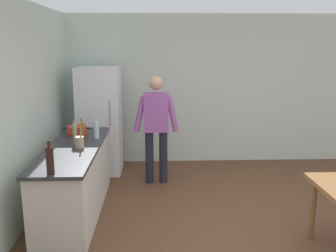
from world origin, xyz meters
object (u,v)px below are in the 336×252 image
utensil_jar (80,141)px  bottle_water_clear (96,130)px  cooking_pot (77,130)px  person (156,123)px  bottle_oil_amber (82,130)px  bottle_vinegar_tall (75,134)px  refrigerator (100,121)px  bottle_wine_dark (50,160)px

utensil_jar → bottle_water_clear: bearing=72.5°
bottle_water_clear → cooking_pot: bearing=139.2°
utensil_jar → person: bearing=48.7°
bottle_oil_amber → bottle_vinegar_tall: (-0.03, -0.32, 0.02)m
bottle_vinegar_tall → bottle_water_clear: 0.36m
person → bottle_water_clear: size_ratio=5.67×
person → cooking_pot: size_ratio=4.25×
refrigerator → cooking_pot: refrigerator is taller
refrigerator → bottle_vinegar_tall: size_ratio=5.62×
refrigerator → bottle_wine_dark: bearing=-92.5°
person → bottle_water_clear: bearing=-141.7°
bottle_vinegar_tall → bottle_water_clear: bearing=50.2°
bottle_vinegar_tall → bottle_wine_dark: size_ratio=0.94×
refrigerator → cooking_pot: size_ratio=4.50×
utensil_jar → bottle_wine_dark: (-0.10, -0.95, 0.07)m
cooking_pot → utensil_jar: (0.18, -0.73, 0.02)m
refrigerator → utensil_jar: refrigerator is taller
bottle_oil_amber → bottle_vinegar_tall: bottle_vinegar_tall is taller
bottle_vinegar_tall → refrigerator: bearing=86.0°
refrigerator → bottle_water_clear: (0.13, -1.20, 0.13)m
bottle_oil_amber → bottle_wine_dark: bearing=-91.4°
bottle_wine_dark → utensil_jar: bearing=84.1°
bottle_water_clear → refrigerator: bearing=96.1°
refrigerator → bottle_vinegar_tall: refrigerator is taller
bottle_water_clear → bottle_wine_dark: (-0.24, -1.40, 0.02)m
refrigerator → bottle_oil_amber: (-0.08, -1.16, 0.12)m
cooking_pot → bottle_wine_dark: size_ratio=1.18×
utensil_jar → refrigerator: bearing=89.6°
bottle_oil_amber → bottle_wine_dark: (-0.03, -1.45, 0.03)m
cooking_pot → bottle_oil_amber: (0.12, -0.23, 0.06)m
refrigerator → person: (0.95, -0.55, 0.08)m
bottle_oil_amber → bottle_wine_dark: size_ratio=0.82×
bottle_water_clear → utensil_jar: bearing=-107.5°
cooking_pot → bottle_oil_amber: size_ratio=1.43×
person → utensil_jar: bearing=-131.3°
person → bottle_vinegar_tall: bearing=-138.6°
bottle_oil_amber → bottle_water_clear: size_ratio=0.93×
utensil_jar → bottle_water_clear: (0.14, 0.45, 0.05)m
bottle_oil_amber → refrigerator: bearing=86.2°
person → bottle_wine_dark: (-1.06, -2.05, 0.07)m
cooking_pot → bottle_wine_dark: bottle_wine_dark is taller
bottle_oil_amber → bottle_vinegar_tall: size_ratio=0.88×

